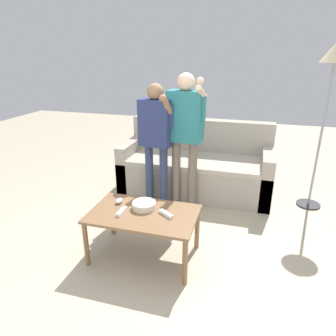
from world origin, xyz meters
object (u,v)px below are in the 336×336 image
(game_remote_nunchuk, at_px, (119,201))
(floor_lamp, at_px, (334,68))
(snack_bowl, at_px, (144,205))
(player_center, at_px, (185,127))
(game_remote_wand_near, at_px, (122,211))
(game_remote_wand_far, at_px, (166,214))
(couch, at_px, (196,167))
(coffee_table, at_px, (143,218))
(player_left, at_px, (156,132))

(game_remote_nunchuk, relative_size, floor_lamp, 0.05)
(snack_bowl, bearing_deg, player_center, 81.69)
(game_remote_wand_near, distance_m, game_remote_wand_far, 0.40)
(player_center, height_order, game_remote_wand_near, player_center)
(couch, height_order, coffee_table, couch)
(game_remote_nunchuk, relative_size, player_left, 0.06)
(coffee_table, relative_size, game_remote_wand_far, 6.33)
(couch, height_order, game_remote_wand_far, couch)
(couch, height_order, player_center, player_center)
(couch, distance_m, game_remote_wand_far, 1.59)
(coffee_table, bearing_deg, player_left, 101.50)
(coffee_table, xyz_separation_m, floor_lamp, (1.62, 1.50, 1.22))
(player_center, bearing_deg, couch, 84.51)
(snack_bowl, height_order, player_center, player_center)
(snack_bowl, relative_size, game_remote_wand_far, 1.43)
(game_remote_wand_far, bearing_deg, player_left, 112.57)
(floor_lamp, bearing_deg, game_remote_wand_far, -133.38)
(player_left, height_order, game_remote_wand_near, player_left)
(coffee_table, distance_m, player_center, 1.23)
(couch, relative_size, game_remote_wand_near, 12.84)
(player_center, bearing_deg, player_left, -167.52)
(game_remote_wand_near, bearing_deg, player_center, 74.84)
(snack_bowl, bearing_deg, player_left, 101.21)
(game_remote_wand_far, bearing_deg, floor_lamp, 46.62)
(floor_lamp, relative_size, game_remote_wand_near, 12.49)
(coffee_table, bearing_deg, snack_bowl, 104.68)
(game_remote_nunchuk, bearing_deg, coffee_table, -21.49)
(snack_bowl, distance_m, floor_lamp, 2.45)
(player_left, relative_size, game_remote_wand_far, 9.78)
(floor_lamp, xyz_separation_m, game_remote_wand_far, (-1.41, -1.49, -1.15))
(game_remote_wand_far, bearing_deg, game_remote_wand_near, -170.32)
(game_remote_wand_far, bearing_deg, player_center, 94.58)
(game_remote_nunchuk, distance_m, player_left, 1.00)
(floor_lamp, bearing_deg, player_left, -164.54)
(floor_lamp, distance_m, game_remote_wand_near, 2.65)
(snack_bowl, height_order, floor_lamp, floor_lamp)
(player_center, bearing_deg, game_remote_wand_far, -85.42)
(game_remote_wand_far, bearing_deg, snack_bowl, 162.55)
(player_center, distance_m, player_left, 0.34)
(couch, bearing_deg, snack_bowl, -97.33)
(couch, relative_size, snack_bowl, 9.05)
(snack_bowl, bearing_deg, game_remote_wand_far, -17.45)
(snack_bowl, height_order, game_remote_nunchuk, snack_bowl)
(player_center, distance_m, game_remote_wand_far, 1.19)
(couch, relative_size, player_center, 1.23)
(floor_lamp, distance_m, game_remote_wand_far, 2.35)
(player_center, xyz_separation_m, game_remote_wand_near, (-0.31, -1.13, -0.53))
(snack_bowl, xyz_separation_m, floor_lamp, (1.64, 1.42, 1.14))
(player_left, height_order, game_remote_wand_far, player_left)
(snack_bowl, bearing_deg, game_remote_wand_near, -139.26)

